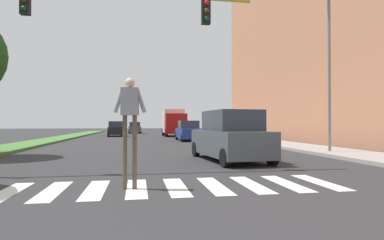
# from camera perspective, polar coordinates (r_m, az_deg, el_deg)

# --- Properties ---
(ground_plane) EXTENTS (140.00, 140.00, 0.00)m
(ground_plane) POSITION_cam_1_polar(r_m,az_deg,el_deg) (30.01, -7.92, -3.42)
(ground_plane) COLOR #2D2D30
(crosswalk) EXTENTS (7.65, 2.20, 0.01)m
(crosswalk) POSITION_cam_1_polar(r_m,az_deg,el_deg) (7.57, -2.82, -11.77)
(crosswalk) COLOR silver
(crosswalk) RESTS_ON ground_plane
(median_strip) EXTENTS (2.42, 64.00, 0.15)m
(median_strip) POSITION_cam_1_polar(r_m,az_deg,el_deg) (28.91, -24.08, -3.33)
(median_strip) COLOR #477A38
(median_strip) RESTS_ON ground_plane
(sidewalk_right) EXTENTS (3.00, 64.00, 0.15)m
(sidewalk_right) POSITION_cam_1_polar(r_m,az_deg,el_deg) (29.59, 9.29, -3.31)
(sidewalk_right) COLOR #9E9991
(sidewalk_right) RESTS_ON ground_plane
(traffic_light_gantry) EXTENTS (10.07, 0.30, 6.00)m
(traffic_light_gantry) POSITION_cam_1_polar(r_m,az_deg,el_deg) (11.08, -27.34, 14.82)
(traffic_light_gantry) COLOR gold
(traffic_light_gantry) RESTS_ON median_strip
(street_lamp_right) EXTENTS (1.02, 0.24, 7.50)m
(street_lamp_right) POSITION_cam_1_polar(r_m,az_deg,el_deg) (16.96, 22.92, 10.05)
(street_lamp_right) COLOR slate
(street_lamp_right) RESTS_ON sidewalk_right
(pedestrian_performer) EXTENTS (0.75, 0.29, 2.49)m
(pedestrian_performer) POSITION_cam_1_polar(r_m,az_deg,el_deg) (7.33, -10.99, 0.91)
(pedestrian_performer) COLOR brown
(pedestrian_performer) RESTS_ON ground_plane
(suv_crossing) EXTENTS (2.34, 4.75, 1.97)m
(suv_crossing) POSITION_cam_1_polar(r_m,az_deg,el_deg) (12.76, 6.76, -3.03)
(suv_crossing) COLOR #474C51
(suv_crossing) RESTS_ON ground_plane
(sedan_midblock) EXTENTS (1.86, 4.59, 1.71)m
(sedan_midblock) POSITION_cam_1_polar(r_m,az_deg,el_deg) (27.59, -0.60, -2.02)
(sedan_midblock) COLOR navy
(sedan_midblock) RESTS_ON ground_plane
(sedan_distant) EXTENTS (2.22, 4.71, 1.72)m
(sedan_distant) POSITION_cam_1_polar(r_m,az_deg,el_deg) (38.06, -13.45, -1.61)
(sedan_distant) COLOR black
(sedan_distant) RESTS_ON ground_plane
(sedan_far_horizon) EXTENTS (1.99, 4.36, 1.69)m
(sedan_far_horizon) POSITION_cam_1_polar(r_m,az_deg,el_deg) (48.79, -10.18, -1.42)
(sedan_far_horizon) COLOR #474C51
(sedan_far_horizon) RESTS_ON ground_plane
(truck_box_delivery) EXTENTS (2.40, 6.20, 3.10)m
(truck_box_delivery) POSITION_cam_1_polar(r_m,az_deg,el_deg) (37.52, -3.30, -0.37)
(truck_box_delivery) COLOR maroon
(truck_box_delivery) RESTS_ON ground_plane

